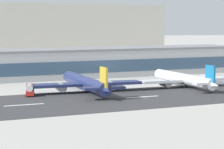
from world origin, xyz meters
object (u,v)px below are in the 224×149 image
Objects in this scene: airliner_blue_tail_gate_1 at (186,80)px; service_fuel_truck_0 at (30,90)px; terminal_building at (86,62)px; distant_hotel_block at (66,32)px; service_box_truck_1 at (208,79)px; airliner_gold_tail_gate_0 at (87,83)px.

airliner_blue_tail_gate_1 reaches higher than service_fuel_truck_0.
terminal_building is 1.12× the size of distant_hotel_block.
terminal_building reaches higher than service_box_truck_1.
distant_hotel_block is at bearing 74.38° from terminal_building.
terminal_building is 3.05× the size of airliner_gold_tail_gate_0.
terminal_building is at bearing 22.17° from airliner_blue_tail_gate_1.
airliner_blue_tail_gate_1 is at bearing -94.51° from distant_hotel_block.
distant_hotel_block is 179.30m from service_fuel_truck_0.
terminal_building reaches higher than airliner_gold_tail_gate_0.
terminal_building is at bearing 174.09° from service_box_truck_1.
service_box_truck_1 is (1.94, -159.37, -16.33)m from distant_hotel_block.
airliner_gold_tail_gate_0 reaches higher than airliner_blue_tail_gate_1.
airliner_blue_tail_gate_1 is at bearing -88.42° from airliner_gold_tail_gate_0.
airliner_gold_tail_gate_0 is at bearing -111.60° from terminal_building.
airliner_blue_tail_gate_1 reaches higher than service_box_truck_1.
distant_hotel_block is at bearing 139.09° from service_box_truck_1.
service_box_truck_1 is at bearing -54.30° from terminal_building.
distant_hotel_block is 15.15× the size of service_fuel_truck_0.
service_box_truck_1 is (53.93, 5.10, -1.52)m from airliner_gold_tail_gate_0.
distant_hotel_block reaches higher than terminal_building.
terminal_building reaches higher than airliner_blue_tail_gate_1.
airliner_gold_tail_gate_0 is 38.90m from airliner_blue_tail_gate_1.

